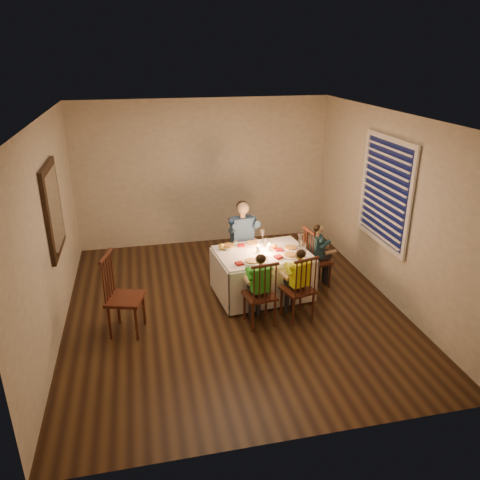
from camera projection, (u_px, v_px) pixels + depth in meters
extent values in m
plane|color=black|center=(232.00, 306.00, 6.58)|extent=(5.00, 5.00, 0.00)
cube|color=beige|center=(49.00, 233.00, 5.63)|extent=(0.02, 5.00, 2.60)
cube|color=beige|center=(389.00, 208.00, 6.53)|extent=(0.02, 5.00, 2.60)
cube|color=beige|center=(204.00, 173.00, 8.34)|extent=(4.50, 0.02, 2.60)
plane|color=white|center=(231.00, 117.00, 5.59)|extent=(5.00, 5.00, 0.00)
cube|color=white|center=(263.00, 253.00, 6.64)|extent=(1.36, 1.04, 0.04)
cube|color=white|center=(251.00, 261.00, 7.17)|extent=(1.31, 0.16, 0.62)
cube|color=white|center=(274.00, 288.00, 6.35)|extent=(1.31, 0.16, 0.62)
cube|color=white|center=(303.00, 268.00, 6.95)|extent=(0.12, 0.95, 0.62)
cube|color=white|center=(219.00, 280.00, 6.57)|extent=(0.12, 0.95, 0.62)
cylinder|color=silver|center=(253.00, 244.00, 6.88)|extent=(0.29, 0.29, 0.02)
cylinder|color=silver|center=(252.00, 262.00, 6.30)|extent=(0.29, 0.29, 0.02)
cylinder|color=silver|center=(290.00, 256.00, 6.50)|extent=(0.29, 0.29, 0.02)
cylinder|color=silver|center=(291.00, 248.00, 6.73)|extent=(0.29, 0.29, 0.02)
cylinder|color=white|center=(258.00, 249.00, 6.60)|extent=(0.06, 0.06, 0.10)
cylinder|color=white|center=(269.00, 248.00, 6.64)|extent=(0.06, 0.06, 0.10)
sphere|color=yellow|center=(222.00, 247.00, 6.70)|extent=(0.09, 0.09, 0.09)
sphere|color=orange|center=(274.00, 247.00, 6.72)|extent=(0.08, 0.08, 0.08)
imported|color=silver|center=(228.00, 247.00, 6.73)|extent=(0.25, 0.25, 0.05)
cube|color=black|center=(53.00, 209.00, 5.84)|extent=(0.05, 0.95, 1.15)
cube|color=white|center=(55.00, 209.00, 5.84)|extent=(0.01, 0.78, 0.98)
cube|color=#0D1136|center=(386.00, 192.00, 6.54)|extent=(0.01, 1.20, 1.40)
cube|color=white|center=(385.00, 192.00, 6.54)|extent=(0.03, 1.34, 1.54)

